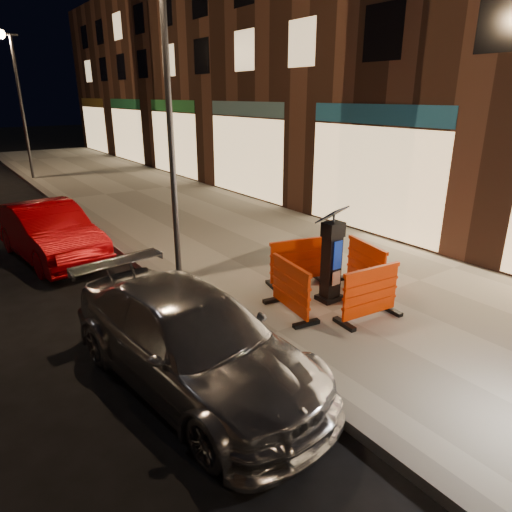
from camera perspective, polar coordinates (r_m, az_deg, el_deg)
ground_plane at (r=7.31m, az=-0.58°, el=-11.56°), size 120.00×120.00×0.00m
sidewalk at (r=9.12m, az=15.13°, el=-5.11°), size 6.00×60.00×0.15m
kerb at (r=7.27m, az=-0.58°, el=-11.05°), size 0.30×60.00×0.15m
parking_kiosk at (r=8.37m, az=9.43°, el=-0.19°), size 0.62×0.62×1.67m
barrier_front at (r=7.91m, az=14.10°, el=-4.60°), size 1.24×0.61×0.93m
barrier_back at (r=9.15m, az=5.14°, el=-0.74°), size 1.28×0.76×0.93m
barrier_kerbside at (r=7.90m, az=4.34°, el=-4.07°), size 0.67×1.26×0.93m
barrier_bldgside at (r=9.16m, az=13.55°, el=-1.20°), size 0.74×1.28×0.93m
car_silver at (r=6.66m, az=-7.75°, el=-15.19°), size 2.33×4.65×1.30m
car_red at (r=12.17m, az=-23.99°, el=-0.28°), size 1.89×4.21×1.34m
street_lamp_mid at (r=9.01m, az=-10.66°, el=15.24°), size 0.12×0.12×6.00m
street_lamp_far at (r=23.46m, az=-27.19°, el=15.96°), size 0.12×0.12×6.00m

